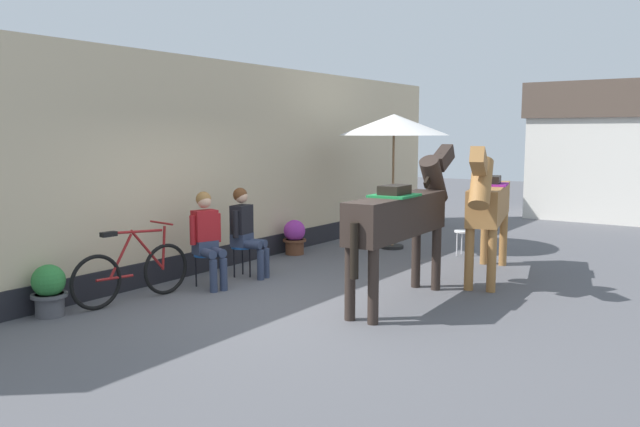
{
  "coord_description": "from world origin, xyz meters",
  "views": [
    {
      "loc": [
        4.88,
        -6.41,
        2.22
      ],
      "look_at": [
        -0.4,
        1.2,
        1.05
      ],
      "focal_mm": 35.73,
      "sensor_mm": 36.0,
      "label": 1
    }
  ],
  "objects_px": {
    "saddled_horse_near": "(402,215)",
    "leaning_bicycle": "(133,272)",
    "spare_stool_white": "(463,234)",
    "saddled_horse_far": "(488,204)",
    "seated_visitor_near": "(207,234)",
    "flower_planter_farthest": "(295,236)",
    "seated_visitor_far": "(245,227)",
    "cafe_parasol": "(394,126)",
    "flower_planter_nearest": "(49,289)"
  },
  "relations": [
    {
      "from": "seated_visitor_far",
      "to": "saddled_horse_near",
      "type": "relative_size",
      "value": 0.46
    },
    {
      "from": "seated_visitor_far",
      "to": "flower_planter_nearest",
      "type": "bearing_deg",
      "value": -100.25
    },
    {
      "from": "saddled_horse_far",
      "to": "flower_planter_nearest",
      "type": "bearing_deg",
      "value": -126.02
    },
    {
      "from": "spare_stool_white",
      "to": "saddled_horse_far",
      "type": "bearing_deg",
      "value": -56.62
    },
    {
      "from": "leaning_bicycle",
      "to": "seated_visitor_far",
      "type": "bearing_deg",
      "value": 82.78
    },
    {
      "from": "leaning_bicycle",
      "to": "spare_stool_white",
      "type": "distance_m",
      "value": 6.0
    },
    {
      "from": "seated_visitor_near",
      "to": "flower_planter_farthest",
      "type": "bearing_deg",
      "value": 100.19
    },
    {
      "from": "seated_visitor_far",
      "to": "saddled_horse_near",
      "type": "xyz_separation_m",
      "value": [
        2.66,
        0.06,
        0.38
      ]
    },
    {
      "from": "flower_planter_farthest",
      "to": "cafe_parasol",
      "type": "xyz_separation_m",
      "value": [
        1.19,
        1.57,
        2.03
      ]
    },
    {
      "from": "seated_visitor_near",
      "to": "cafe_parasol",
      "type": "xyz_separation_m",
      "value": [
        0.7,
        4.31,
        1.59
      ]
    },
    {
      "from": "seated_visitor_near",
      "to": "leaning_bicycle",
      "type": "relative_size",
      "value": 0.79
    },
    {
      "from": "spare_stool_white",
      "to": "cafe_parasol",
      "type": "bearing_deg",
      "value": -176.85
    },
    {
      "from": "seated_visitor_far",
      "to": "seated_visitor_near",
      "type": "bearing_deg",
      "value": -90.31
    },
    {
      "from": "cafe_parasol",
      "to": "seated_visitor_near",
      "type": "bearing_deg",
      "value": -99.19
    },
    {
      "from": "saddled_horse_far",
      "to": "flower_planter_farthest",
      "type": "relative_size",
      "value": 4.59
    },
    {
      "from": "cafe_parasol",
      "to": "spare_stool_white",
      "type": "relative_size",
      "value": 5.61
    },
    {
      "from": "saddled_horse_near",
      "to": "saddled_horse_far",
      "type": "height_order",
      "value": "same"
    },
    {
      "from": "leaning_bicycle",
      "to": "seated_visitor_near",
      "type": "bearing_deg",
      "value": 77.91
    },
    {
      "from": "saddled_horse_near",
      "to": "flower_planter_farthest",
      "type": "bearing_deg",
      "value": 149.64
    },
    {
      "from": "flower_planter_farthest",
      "to": "cafe_parasol",
      "type": "distance_m",
      "value": 2.83
    },
    {
      "from": "leaning_bicycle",
      "to": "saddled_horse_near",
      "type": "bearing_deg",
      "value": 34.78
    },
    {
      "from": "saddled_horse_near",
      "to": "leaning_bicycle",
      "type": "relative_size",
      "value": 1.71
    },
    {
      "from": "saddled_horse_far",
      "to": "spare_stool_white",
      "type": "relative_size",
      "value": 6.39
    },
    {
      "from": "saddled_horse_far",
      "to": "leaning_bicycle",
      "type": "bearing_deg",
      "value": -130.06
    },
    {
      "from": "spare_stool_white",
      "to": "flower_planter_farthest",
      "type": "bearing_deg",
      "value": -147.59
    },
    {
      "from": "saddled_horse_near",
      "to": "saddled_horse_far",
      "type": "bearing_deg",
      "value": 77.25
    },
    {
      "from": "seated_visitor_far",
      "to": "saddled_horse_near",
      "type": "bearing_deg",
      "value": 1.36
    },
    {
      "from": "leaning_bicycle",
      "to": "spare_stool_white",
      "type": "bearing_deg",
      "value": 66.95
    },
    {
      "from": "flower_planter_nearest",
      "to": "leaning_bicycle",
      "type": "distance_m",
      "value": 1.07
    },
    {
      "from": "seated_visitor_far",
      "to": "cafe_parasol",
      "type": "bearing_deg",
      "value": 78.77
    },
    {
      "from": "flower_planter_nearest",
      "to": "spare_stool_white",
      "type": "bearing_deg",
      "value": 68.03
    },
    {
      "from": "flower_planter_nearest",
      "to": "flower_planter_farthest",
      "type": "relative_size",
      "value": 1.0
    },
    {
      "from": "flower_planter_nearest",
      "to": "saddled_horse_near",
      "type": "bearing_deg",
      "value": 43.59
    },
    {
      "from": "flower_planter_farthest",
      "to": "seated_visitor_near",
      "type": "bearing_deg",
      "value": -79.81
    },
    {
      "from": "saddled_horse_near",
      "to": "flower_planter_nearest",
      "type": "bearing_deg",
      "value": -136.41
    },
    {
      "from": "flower_planter_nearest",
      "to": "cafe_parasol",
      "type": "relative_size",
      "value": 0.25
    },
    {
      "from": "seated_visitor_far",
      "to": "flower_planter_farthest",
      "type": "height_order",
      "value": "seated_visitor_far"
    },
    {
      "from": "seated_visitor_far",
      "to": "saddled_horse_far",
      "type": "xyz_separation_m",
      "value": [
        3.11,
        2.03,
        0.38
      ]
    },
    {
      "from": "cafe_parasol",
      "to": "spare_stool_white",
      "type": "xyz_separation_m",
      "value": [
        1.41,
        0.08,
        -1.96
      ]
    },
    {
      "from": "leaning_bicycle",
      "to": "saddled_horse_far",
      "type": "bearing_deg",
      "value": 49.94
    },
    {
      "from": "seated_visitor_near",
      "to": "spare_stool_white",
      "type": "height_order",
      "value": "seated_visitor_near"
    },
    {
      "from": "flower_planter_nearest",
      "to": "saddled_horse_far",
      "type": "bearing_deg",
      "value": 53.98
    },
    {
      "from": "saddled_horse_far",
      "to": "flower_planter_farthest",
      "type": "xyz_separation_m",
      "value": [
        -3.61,
        -0.12,
        -0.82
      ]
    },
    {
      "from": "seated_visitor_near",
      "to": "seated_visitor_far",
      "type": "height_order",
      "value": "same"
    },
    {
      "from": "seated_visitor_near",
      "to": "flower_planter_nearest",
      "type": "xyz_separation_m",
      "value": [
        -0.54,
        -2.17,
        -0.44
      ]
    },
    {
      "from": "flower_planter_nearest",
      "to": "flower_planter_farthest",
      "type": "bearing_deg",
      "value": 89.49
    },
    {
      "from": "saddled_horse_far",
      "to": "cafe_parasol",
      "type": "relative_size",
      "value": 1.14
    },
    {
      "from": "flower_planter_nearest",
      "to": "flower_planter_farthest",
      "type": "height_order",
      "value": "same"
    },
    {
      "from": "seated_visitor_near",
      "to": "seated_visitor_far",
      "type": "relative_size",
      "value": 1.0
    },
    {
      "from": "seated_visitor_near",
      "to": "saddled_horse_near",
      "type": "height_order",
      "value": "saddled_horse_near"
    }
  ]
}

